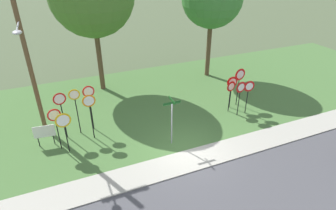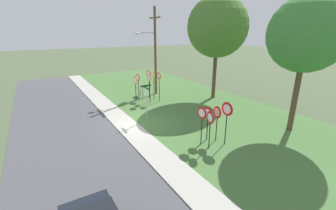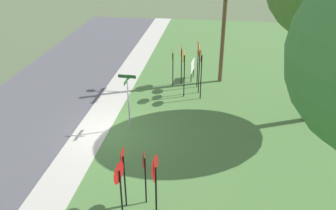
{
  "view_description": "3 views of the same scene",
  "coord_description": "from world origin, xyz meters",
  "px_view_note": "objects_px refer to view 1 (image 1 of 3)",
  "views": [
    {
      "loc": [
        -5.54,
        -10.59,
        9.42
      ],
      "look_at": [
        0.25,
        3.08,
        1.17
      ],
      "focal_mm": 30.1,
      "sensor_mm": 36.0,
      "label": 1
    },
    {
      "loc": [
        13.97,
        -5.93,
        6.52
      ],
      "look_at": [
        0.26,
        2.33,
        1.2
      ],
      "focal_mm": 24.02,
      "sensor_mm": 36.0,
      "label": 2
    },
    {
      "loc": [
        13.85,
        4.79,
        8.85
      ],
      "look_at": [
        -0.01,
        2.81,
        1.66
      ],
      "focal_mm": 38.38,
      "sensor_mm": 36.0,
      "label": 3
    }
  ],
  "objects_px": {
    "yield_sign_center": "(240,78)",
    "yield_sign_far_left": "(232,85)",
    "yield_sign_near_left": "(231,90)",
    "notice_board": "(44,133)",
    "yield_sign_near_right": "(249,90)",
    "street_name_post": "(172,117)",
    "stop_sign_near_left": "(76,103)",
    "stop_sign_far_right": "(90,107)",
    "stop_sign_far_left": "(64,125)",
    "utility_pole": "(26,54)",
    "stop_sign_far_center": "(61,106)",
    "stop_sign_near_right": "(55,121)",
    "stop_sign_center_tall": "(89,99)",
    "yield_sign_far_right": "(241,91)"
  },
  "relations": [
    {
      "from": "yield_sign_center",
      "to": "street_name_post",
      "type": "bearing_deg",
      "value": -162.71
    },
    {
      "from": "stop_sign_far_left",
      "to": "yield_sign_far_right",
      "type": "xyz_separation_m",
      "value": [
        10.36,
        -0.28,
        0.02
      ]
    },
    {
      "from": "yield_sign_center",
      "to": "yield_sign_near_right",
      "type": "bearing_deg",
      "value": -99.0
    },
    {
      "from": "stop_sign_center_tall",
      "to": "stop_sign_near_right",
      "type": "bearing_deg",
      "value": -149.02
    },
    {
      "from": "yield_sign_far_right",
      "to": "yield_sign_far_left",
      "type": "bearing_deg",
      "value": 78.11
    },
    {
      "from": "stop_sign_far_center",
      "to": "yield_sign_near_left",
      "type": "bearing_deg",
      "value": -16.49
    },
    {
      "from": "stop_sign_near_left",
      "to": "yield_sign_near_left",
      "type": "height_order",
      "value": "stop_sign_near_left"
    },
    {
      "from": "yield_sign_center",
      "to": "stop_sign_center_tall",
      "type": "bearing_deg",
      "value": 171.16
    },
    {
      "from": "stop_sign_near_left",
      "to": "yield_sign_near_right",
      "type": "bearing_deg",
      "value": -9.67
    },
    {
      "from": "yield_sign_center",
      "to": "notice_board",
      "type": "bearing_deg",
      "value": 175.21
    },
    {
      "from": "stop_sign_far_right",
      "to": "yield_sign_near_left",
      "type": "height_order",
      "value": "stop_sign_far_right"
    },
    {
      "from": "stop_sign_far_right",
      "to": "utility_pole",
      "type": "xyz_separation_m",
      "value": [
        -2.52,
        1.86,
        2.73
      ]
    },
    {
      "from": "street_name_post",
      "to": "notice_board",
      "type": "relative_size",
      "value": 2.2
    },
    {
      "from": "stop_sign_far_left",
      "to": "yield_sign_near_right",
      "type": "xyz_separation_m",
      "value": [
        11.01,
        -0.23,
        -0.05
      ]
    },
    {
      "from": "yield_sign_center",
      "to": "utility_pole",
      "type": "relative_size",
      "value": 0.3
    },
    {
      "from": "stop_sign_near_left",
      "to": "stop_sign_center_tall",
      "type": "relative_size",
      "value": 1.0
    },
    {
      "from": "stop_sign_near_left",
      "to": "yield_sign_center",
      "type": "xyz_separation_m",
      "value": [
        10.32,
        -0.67,
        -0.01
      ]
    },
    {
      "from": "yield_sign_far_left",
      "to": "street_name_post",
      "type": "bearing_deg",
      "value": -150.19
    },
    {
      "from": "yield_sign_center",
      "to": "yield_sign_far_left",
      "type": "bearing_deg",
      "value": -172.83
    },
    {
      "from": "yield_sign_near_left",
      "to": "stop_sign_near_left",
      "type": "bearing_deg",
      "value": 164.22
    },
    {
      "from": "stop_sign_far_center",
      "to": "yield_sign_far_left",
      "type": "distance_m",
      "value": 10.48
    },
    {
      "from": "stop_sign_far_left",
      "to": "utility_pole",
      "type": "distance_m",
      "value": 4.15
    },
    {
      "from": "yield_sign_far_left",
      "to": "yield_sign_far_right",
      "type": "bearing_deg",
      "value": -88.84
    },
    {
      "from": "yield_sign_near_left",
      "to": "street_name_post",
      "type": "distance_m",
      "value": 5.14
    },
    {
      "from": "yield_sign_near_left",
      "to": "utility_pole",
      "type": "xyz_separation_m",
      "value": [
        -11.2,
        2.29,
        3.13
      ]
    },
    {
      "from": "yield_sign_far_right",
      "to": "stop_sign_far_left",
      "type": "bearing_deg",
      "value": 172.86
    },
    {
      "from": "stop_sign_near_left",
      "to": "yield_sign_near_left",
      "type": "relative_size",
      "value": 1.32
    },
    {
      "from": "stop_sign_far_right",
      "to": "yield_sign_far_right",
      "type": "distance_m",
      "value": 8.99
    },
    {
      "from": "yield_sign_far_right",
      "to": "stop_sign_center_tall",
      "type": "bearing_deg",
      "value": 161.42
    },
    {
      "from": "stop_sign_far_center",
      "to": "street_name_post",
      "type": "relative_size",
      "value": 1.02
    },
    {
      "from": "yield_sign_near_left",
      "to": "street_name_post",
      "type": "xyz_separation_m",
      "value": [
        -4.84,
        -1.73,
        0.06
      ]
    },
    {
      "from": "stop_sign_far_left",
      "to": "stop_sign_near_right",
      "type": "bearing_deg",
      "value": 120.93
    },
    {
      "from": "yield_sign_near_left",
      "to": "notice_board",
      "type": "relative_size",
      "value": 1.72
    },
    {
      "from": "stop_sign_far_left",
      "to": "yield_sign_near_left",
      "type": "distance_m",
      "value": 10.12
    },
    {
      "from": "stop_sign_center_tall",
      "to": "yield_sign_far_left",
      "type": "height_order",
      "value": "stop_sign_center_tall"
    },
    {
      "from": "stop_sign_far_right",
      "to": "yield_sign_near_left",
      "type": "relative_size",
      "value": 1.27
    },
    {
      "from": "stop_sign_far_left",
      "to": "street_name_post",
      "type": "bearing_deg",
      "value": -21.32
    },
    {
      "from": "stop_sign_center_tall",
      "to": "stop_sign_far_center",
      "type": "bearing_deg",
      "value": -171.83
    },
    {
      "from": "yield_sign_near_left",
      "to": "yield_sign_far_right",
      "type": "bearing_deg",
      "value": -77.98
    },
    {
      "from": "stop_sign_near_left",
      "to": "utility_pole",
      "type": "distance_m",
      "value": 3.47
    },
    {
      "from": "stop_sign_near_right",
      "to": "yield_sign_far_right",
      "type": "height_order",
      "value": "stop_sign_near_right"
    },
    {
      "from": "yield_sign_near_left",
      "to": "yield_sign_near_right",
      "type": "distance_m",
      "value": 1.09
    },
    {
      "from": "yield_sign_near_right",
      "to": "street_name_post",
      "type": "xyz_separation_m",
      "value": [
        -5.74,
        -1.12,
        -0.04
      ]
    },
    {
      "from": "yield_sign_center",
      "to": "notice_board",
      "type": "relative_size",
      "value": 2.11
    },
    {
      "from": "stop_sign_near_left",
      "to": "stop_sign_far_right",
      "type": "relative_size",
      "value": 1.03
    },
    {
      "from": "stop_sign_near_right",
      "to": "stop_sign_center_tall",
      "type": "relative_size",
      "value": 0.87
    },
    {
      "from": "yield_sign_near_left",
      "to": "street_name_post",
      "type": "bearing_deg",
      "value": -168.75
    },
    {
      "from": "stop_sign_center_tall",
      "to": "notice_board",
      "type": "height_order",
      "value": "stop_sign_center_tall"
    },
    {
      "from": "stop_sign_far_right",
      "to": "street_name_post",
      "type": "distance_m",
      "value": 4.41
    },
    {
      "from": "yield_sign_far_right",
      "to": "yield_sign_center",
      "type": "bearing_deg",
      "value": 52.07
    }
  ]
}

